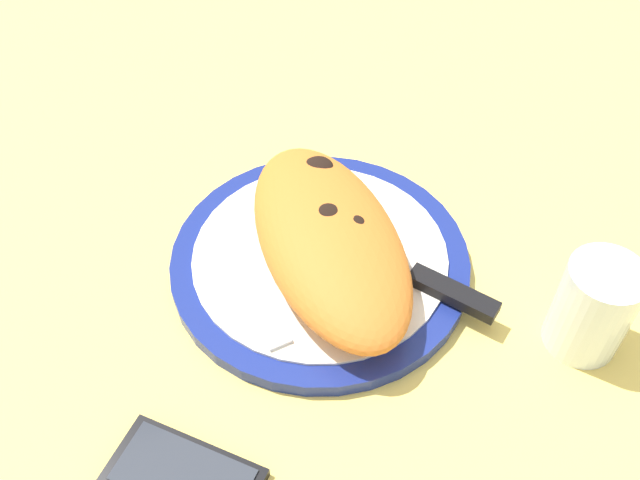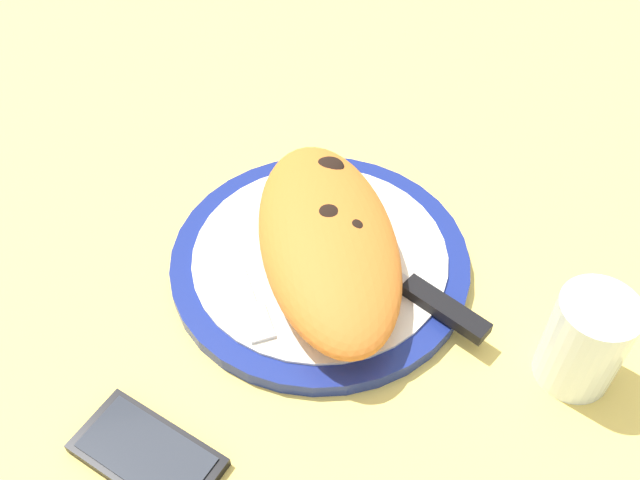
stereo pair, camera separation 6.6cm
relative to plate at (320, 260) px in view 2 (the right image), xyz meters
The scene contains 7 objects.
ground_plane 2.39cm from the plate, ahead, with size 150.00×150.00×3.00cm, color #EACC60.
plate is the anchor object (origin of this frame).
calzone 4.07cm from the plate, 30.16° to the left, with size 26.48×13.15×5.90cm.
fork 8.05cm from the plate, 71.25° to the right, with size 16.89×4.35×0.40cm.
knife 10.20cm from the plate, 52.25° to the left, with size 18.27×15.34×1.20cm.
smartphone 24.26cm from the plate, 43.37° to the right, with size 12.40×13.00×1.16cm.
water_glass 25.21cm from the plate, 52.40° to the left, with size 6.61×6.61×9.48cm.
Camera 2 is at (43.74, -6.86, 53.23)cm, focal length 39.21 mm.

